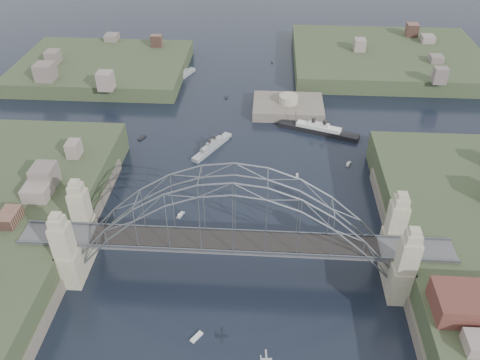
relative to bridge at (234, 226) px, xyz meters
The scene contains 18 objects.
ground 12.32m from the bridge, ahead, with size 500.00×500.00×0.00m, color black.
bridge is the anchor object (origin of this frame).
headland_nw 110.41m from the bridge, 120.07° to the left, with size 60.00×45.00×9.00m, color #323E24.
headland_ne 121.38m from the bridge, 65.56° to the left, with size 70.00×55.00×9.50m, color #323E24.
fort_island 72.14m from the bridge, 80.27° to the left, with size 22.00×16.00×9.40m.
naval_cruiser_near 48.49m from the bridge, 101.74° to the left, with size 9.93×15.60×4.98m.
naval_cruiser_far 96.85m from the bridge, 105.50° to the left, with size 8.10×15.02×5.21m.
ocean_liner 61.82m from the bridge, 70.05° to the left, with size 23.74×11.11×5.90m.
aeroplane 25.51m from the bridge, 74.61° to the right, with size 1.88×3.50×0.51m.
small_boat_a 24.77m from the bridge, 129.46° to the left, with size 1.71×2.64×1.43m.
small_boat_b 38.85m from the bridge, 68.01° to the left, with size 0.72×2.00×0.45m.
small_boat_c 21.02m from the bridge, 108.97° to the right, with size 2.18×2.63×0.45m.
small_boat_d 50.52m from the bridge, 55.59° to the left, with size 1.72×2.55×1.43m.
small_boat_e 60.21m from the bridge, 121.23° to the left, with size 2.09×3.14×0.45m.
small_boat_f 53.76m from the bridge, 95.95° to the left, with size 1.37×0.47×0.45m.
small_boat_h 79.39m from the bridge, 96.13° to the left, with size 0.70×1.99×0.45m.
small_boat_i 42.10m from the bridge, 31.14° to the left, with size 1.97×2.22×0.45m.
small_boat_k 109.65m from the bridge, 86.51° to the left, with size 0.66×1.72×0.45m.
Camera 1 is at (5.45, -68.63, 73.20)m, focal length 36.33 mm.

